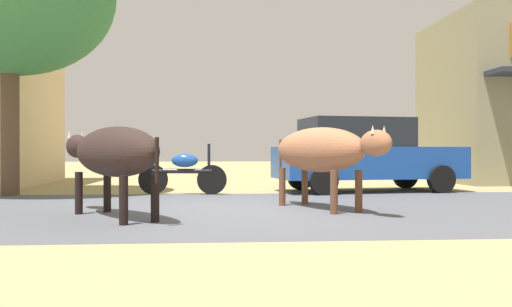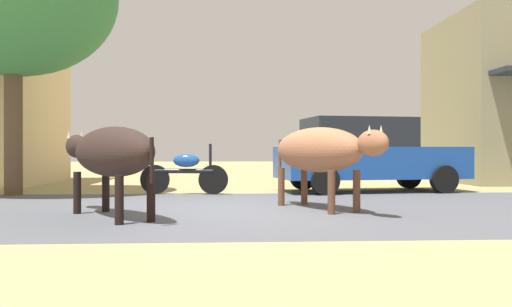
{
  "view_description": "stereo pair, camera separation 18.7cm",
  "coord_description": "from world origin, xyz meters",
  "px_view_note": "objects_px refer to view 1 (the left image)",
  "views": [
    {
      "loc": [
        -0.46,
        -8.44,
        0.9
      ],
      "look_at": [
        0.32,
        1.38,
        0.86
      ],
      "focal_mm": 38.15,
      "sensor_mm": 36.0,
      "label": 1
    },
    {
      "loc": [
        -0.27,
        -8.45,
        0.9
      ],
      "look_at": [
        0.32,
        1.38,
        0.86
      ],
      "focal_mm": 38.15,
      "sensor_mm": 36.0,
      "label": 2
    }
  ],
  "objects_px": {
    "cow_near_brown": "(112,153)",
    "parked_hatchback_car": "(364,154)",
    "parked_motorcycle": "(184,172)",
    "cow_far_dark": "(321,151)"
  },
  "relations": [
    {
      "from": "cow_near_brown",
      "to": "parked_motorcycle",
      "type": "bearing_deg",
      "value": 79.16
    },
    {
      "from": "parked_hatchback_car",
      "to": "parked_motorcycle",
      "type": "height_order",
      "value": "parked_hatchback_car"
    },
    {
      "from": "parked_motorcycle",
      "to": "cow_far_dark",
      "type": "xyz_separation_m",
      "value": [
        2.29,
        -3.11,
        0.44
      ]
    },
    {
      "from": "parked_hatchback_car",
      "to": "cow_far_dark",
      "type": "distance_m",
      "value": 4.04
    },
    {
      "from": "parked_hatchback_car",
      "to": "cow_near_brown",
      "type": "xyz_separation_m",
      "value": [
        -4.76,
        -4.47,
        0.04
      ]
    },
    {
      "from": "cow_far_dark",
      "to": "cow_near_brown",
      "type": "bearing_deg",
      "value": -164.96
    },
    {
      "from": "cow_far_dark",
      "to": "parked_motorcycle",
      "type": "bearing_deg",
      "value": 126.3
    },
    {
      "from": "cow_near_brown",
      "to": "parked_hatchback_car",
      "type": "bearing_deg",
      "value": 43.21
    },
    {
      "from": "parked_motorcycle",
      "to": "cow_far_dark",
      "type": "bearing_deg",
      "value": -53.7
    },
    {
      "from": "parked_hatchback_car",
      "to": "parked_motorcycle",
      "type": "bearing_deg",
      "value": -172.32
    }
  ]
}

